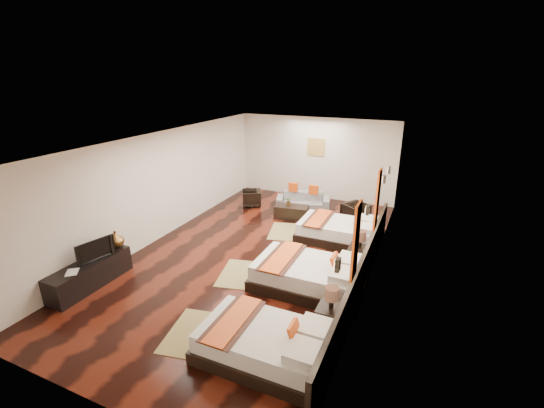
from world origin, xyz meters
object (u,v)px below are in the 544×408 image
at_px(bed_near, 266,343).
at_px(armchair_left, 251,198).
at_px(table_plant, 289,201).
at_px(coffee_table, 291,212).
at_px(tv_console, 90,274).
at_px(nightstand_b, 359,255).
at_px(tv, 94,249).
at_px(nightstand_a, 330,317).
at_px(armchair_right, 356,213).
at_px(bed_mid, 310,275).
at_px(book, 66,273).
at_px(figurine, 116,239).
at_px(sofa, 303,200).
at_px(bed_far, 339,231).

relative_size(bed_near, armchair_left, 3.40).
bearing_deg(table_plant, coffee_table, -20.66).
xyz_separation_m(tv_console, coffee_table, (2.48, 5.18, -0.08)).
bearing_deg(table_plant, bed_near, -71.92).
bearing_deg(nightstand_b, tv, -149.59).
distance_m(nightstand_a, armchair_left, 6.49).
relative_size(nightstand_b, armchair_right, 1.35).
bearing_deg(tv, tv_console, 174.89).
relative_size(bed_near, coffee_table, 2.06).
bearing_deg(bed_mid, tv_console, -157.05).
height_order(book, coffee_table, book).
bearing_deg(figurine, bed_mid, 13.49).
height_order(sofa, armchair_left, armchair_left).
relative_size(bed_far, figurine, 5.65).
xyz_separation_m(figurine, sofa, (2.48, 5.46, -0.49)).
bearing_deg(figurine, nightstand_b, 24.47).
height_order(nightstand_a, figurine, figurine).
bearing_deg(bed_far, nightstand_a, -78.39).
xyz_separation_m(figurine, table_plant, (2.37, 4.46, -0.21)).
bearing_deg(bed_near, sofa, 104.52).
xyz_separation_m(tv_console, figurine, (0.00, 0.77, 0.46)).
bearing_deg(coffee_table, armchair_left, 163.52).
relative_size(tv_console, coffee_table, 1.80).
bearing_deg(bed_far, coffee_table, 151.17).
relative_size(bed_near, table_plant, 8.59).
distance_m(bed_mid, tv_console, 4.56).
bearing_deg(bed_mid, coffee_table, 116.74).
distance_m(bed_far, armchair_left, 3.61).
bearing_deg(armchair_left, nightstand_b, 28.41).
distance_m(nightstand_a, table_plant, 5.30).
xyz_separation_m(bed_near, bed_mid, (0.00, 2.16, 0.03)).
distance_m(bed_mid, bed_far, 2.46).
relative_size(nightstand_b, coffee_table, 0.90).
distance_m(tv, table_plant, 5.59).
bearing_deg(bed_far, figurine, -140.43).
distance_m(tv, sofa, 6.57).
height_order(nightstand_b, figurine, figurine).
distance_m(tv, armchair_left, 5.59).
height_order(bed_mid, nightstand_a, nightstand_a).
bearing_deg(sofa, armchair_right, -36.50).
distance_m(tv_console, book, 0.58).
height_order(armchair_left, coffee_table, armchair_left).
relative_size(bed_near, sofa, 1.21).
bearing_deg(bed_mid, table_plant, 117.99).
relative_size(book, coffee_table, 0.29).
xyz_separation_m(nightstand_a, figurine, (-4.95, 0.17, 0.42)).
bearing_deg(sofa, coffee_table, -107.50).
bearing_deg(book, bed_far, 48.51).
bearing_deg(table_plant, bed_mid, -62.01).
bearing_deg(nightstand_b, nightstand_a, -90.00).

